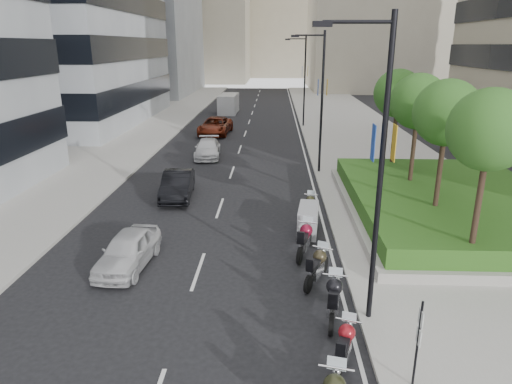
# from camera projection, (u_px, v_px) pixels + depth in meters

# --- Properties ---
(ground) EXTENTS (160.00, 160.00, 0.00)m
(ground) POSITION_uv_depth(u_px,v_px,m) (227.00, 336.00, 13.38)
(ground) COLOR black
(ground) RESTS_ON ground
(sidewalk_right) EXTENTS (10.00, 100.00, 0.15)m
(sidewalk_right) POSITION_uv_depth(u_px,v_px,m) (359.00, 138.00, 41.53)
(sidewalk_right) COLOR #9E9B93
(sidewalk_right) RESTS_ON ground
(sidewalk_left) EXTENTS (8.00, 100.00, 0.15)m
(sidewalk_left) POSITION_uv_depth(u_px,v_px,m) (131.00, 136.00, 42.34)
(sidewalk_left) COLOR #9E9B93
(sidewalk_left) RESTS_ON ground
(lane_edge) EXTENTS (0.12, 100.00, 0.01)m
(lane_edge) POSITION_uv_depth(u_px,v_px,m) (300.00, 138.00, 41.75)
(lane_edge) COLOR silver
(lane_edge) RESTS_ON ground
(lane_centre) EXTENTS (0.12, 100.00, 0.01)m
(lane_centre) POSITION_uv_depth(u_px,v_px,m) (244.00, 138.00, 41.96)
(lane_centre) COLOR silver
(lane_centre) RESTS_ON ground
(building_grey_far) EXTENTS (22.00, 26.00, 30.00)m
(building_grey_far) POSITION_uv_depth(u_px,v_px,m) (125.00, 2.00, 76.24)
(building_grey_far) COLOR gray
(building_grey_far) RESTS_ON ground
(building_cream_left) EXTENTS (26.00, 24.00, 34.00)m
(building_cream_left) POSITION_uv_depth(u_px,v_px,m) (191.00, 4.00, 103.91)
(building_cream_left) COLOR #B7AD93
(building_cream_left) RESTS_ON ground
(building_cream_centre) EXTENTS (30.00, 24.00, 38.00)m
(building_cream_centre) POSITION_uv_depth(u_px,v_px,m) (279.00, 2.00, 121.53)
(building_cream_centre) COLOR #B7AD93
(building_cream_centre) RESTS_ON ground
(planter) EXTENTS (10.00, 14.00, 0.40)m
(planter) POSITION_uv_depth(u_px,v_px,m) (450.00, 211.00, 22.39)
(planter) COLOR #9B9891
(planter) RESTS_ON sidewalk_right
(hedge) EXTENTS (9.40, 13.40, 0.80)m
(hedge) POSITION_uv_depth(u_px,v_px,m) (452.00, 200.00, 22.21)
(hedge) COLOR #264C15
(hedge) RESTS_ON planter
(tree_0) EXTENTS (2.80, 2.80, 6.30)m
(tree_0) POSITION_uv_depth(u_px,v_px,m) (490.00, 131.00, 15.18)
(tree_0) COLOR #332319
(tree_0) RESTS_ON planter
(tree_1) EXTENTS (2.80, 2.80, 6.30)m
(tree_1) POSITION_uv_depth(u_px,v_px,m) (447.00, 113.00, 18.99)
(tree_1) COLOR #332319
(tree_1) RESTS_ON planter
(tree_2) EXTENTS (2.80, 2.80, 6.30)m
(tree_2) POSITION_uv_depth(u_px,v_px,m) (418.00, 102.00, 22.79)
(tree_2) COLOR #332319
(tree_2) RESTS_ON planter
(tree_3) EXTENTS (2.80, 2.80, 6.30)m
(tree_3) POSITION_uv_depth(u_px,v_px,m) (398.00, 94.00, 26.59)
(tree_3) COLOR #332319
(tree_3) RESTS_ON planter
(lamp_post_0) EXTENTS (2.34, 0.45, 9.00)m
(lamp_post_0) POSITION_uv_depth(u_px,v_px,m) (376.00, 162.00, 12.61)
(lamp_post_0) COLOR black
(lamp_post_0) RESTS_ON ground
(lamp_post_1) EXTENTS (2.34, 0.45, 9.00)m
(lamp_post_1) POSITION_uv_depth(u_px,v_px,m) (320.00, 96.00, 28.77)
(lamp_post_1) COLOR black
(lamp_post_1) RESTS_ON ground
(lamp_post_2) EXTENTS (2.34, 0.45, 9.00)m
(lamp_post_2) POSITION_uv_depth(u_px,v_px,m) (303.00, 77.00, 45.88)
(lamp_post_2) COLOR black
(lamp_post_2) RESTS_ON ground
(parking_sign) EXTENTS (0.06, 0.32, 2.50)m
(parking_sign) POSITION_uv_depth(u_px,v_px,m) (418.00, 340.00, 10.85)
(parking_sign) COLOR black
(parking_sign) RESTS_ON ground
(motorcycle_1) EXTENTS (0.89, 2.07, 1.06)m
(motorcycle_1) POSITION_uv_depth(u_px,v_px,m) (345.00, 346.00, 12.05)
(motorcycle_1) COLOR black
(motorcycle_1) RESTS_ON ground
(motorcycle_2) EXTENTS (0.80, 2.41, 1.21)m
(motorcycle_2) POSITION_uv_depth(u_px,v_px,m) (334.00, 299.00, 14.12)
(motorcycle_2) COLOR black
(motorcycle_2) RESTS_ON ground
(motorcycle_3) EXTENTS (1.13, 2.13, 1.14)m
(motorcycle_3) POSITION_uv_depth(u_px,v_px,m) (317.00, 266.00, 16.29)
(motorcycle_3) COLOR black
(motorcycle_3) RESTS_ON ground
(motorcycle_4) EXTENTS (0.94, 2.37, 1.20)m
(motorcycle_4) POSITION_uv_depth(u_px,v_px,m) (305.00, 239.00, 18.44)
(motorcycle_4) COLOR black
(motorcycle_4) RESTS_ON ground
(motorcycle_5) EXTENTS (1.09, 2.20, 1.27)m
(motorcycle_5) POSITION_uv_depth(u_px,v_px,m) (308.00, 220.00, 20.50)
(motorcycle_5) COLOR black
(motorcycle_5) RESTS_ON ground
(motorcycle_6) EXTENTS (0.69, 2.04, 1.02)m
(motorcycle_6) POSITION_uv_depth(u_px,v_px,m) (309.00, 206.00, 22.53)
(motorcycle_6) COLOR black
(motorcycle_6) RESTS_ON ground
(car_a) EXTENTS (1.93, 4.11, 1.36)m
(car_a) POSITION_uv_depth(u_px,v_px,m) (128.00, 250.00, 17.38)
(car_a) COLOR silver
(car_a) RESTS_ON ground
(car_b) EXTENTS (1.91, 4.55, 1.46)m
(car_b) POSITION_uv_depth(u_px,v_px,m) (177.00, 185.00, 25.33)
(car_b) COLOR black
(car_b) RESTS_ON ground
(car_c) EXTENTS (2.19, 4.66, 1.31)m
(car_c) POSITION_uv_depth(u_px,v_px,m) (208.00, 148.00, 34.53)
(car_c) COLOR silver
(car_c) RESTS_ON ground
(car_d) EXTENTS (3.05, 5.92, 1.60)m
(car_d) POSITION_uv_depth(u_px,v_px,m) (215.00, 126.00, 43.23)
(car_d) COLOR #641C0B
(car_d) RESTS_ON ground
(delivery_van) EXTENTS (2.24, 5.51, 2.29)m
(delivery_van) POSITION_uv_depth(u_px,v_px,m) (228.00, 105.00, 56.56)
(delivery_van) COLOR #B4B4B6
(delivery_van) RESTS_ON ground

